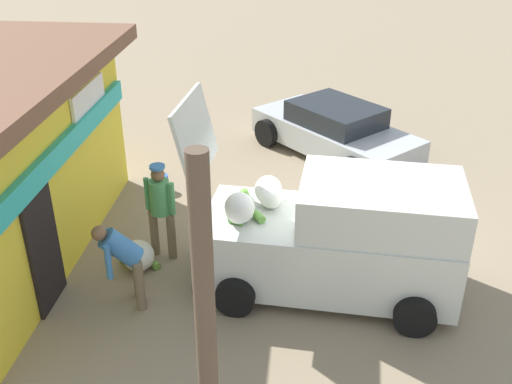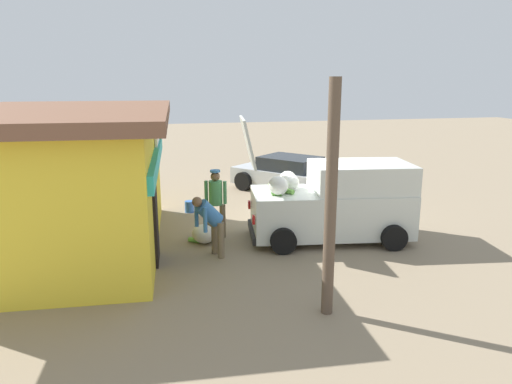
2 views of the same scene
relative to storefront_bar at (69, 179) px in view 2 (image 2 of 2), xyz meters
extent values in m
plane|color=gray|center=(0.61, -6.02, -1.70)|extent=(60.00, 60.00, 0.00)
cube|color=yellow|center=(0.00, 0.01, -0.18)|extent=(6.38, 4.22, 3.04)
cube|color=#2DB7B2|center=(-0.10, -2.01, 0.43)|extent=(5.89, 0.41, 0.36)
cube|color=black|center=(-1.21, -1.92, -0.70)|extent=(0.90, 0.10, 2.00)
cube|color=white|center=(1.26, -2.05, 0.73)|extent=(1.50, 0.13, 0.60)
cube|color=brown|center=(0.00, 0.01, 1.48)|extent=(7.19, 5.02, 0.27)
cube|color=silver|center=(-0.61, -6.21, -0.99)|extent=(2.18, 4.07, 1.08)
cube|color=silver|center=(-0.71, -6.94, -0.10)|extent=(1.93, 2.60, 0.69)
cube|color=black|center=(-0.85, -8.09, -0.14)|extent=(1.45, 0.26, 0.52)
cube|color=silver|center=(-0.35, -4.15, 0.80)|extent=(1.57, 0.51, 1.14)
ellipsoid|color=silver|center=(-0.08, -5.24, -0.23)|extent=(0.53, 0.44, 0.44)
ellipsoid|color=silver|center=(-0.72, -4.82, -0.22)|extent=(0.55, 0.46, 0.46)
ellipsoid|color=silver|center=(-0.25, -5.29, -0.26)|extent=(0.45, 0.38, 0.38)
cylinder|color=#539E33|center=(-0.79, -4.77, -0.39)|extent=(0.19, 0.24, 0.11)
cylinder|color=#59A13B|center=(-0.66, -4.74, -0.37)|extent=(0.27, 0.19, 0.15)
cylinder|color=#62A13E|center=(-0.68, -5.11, -0.38)|extent=(0.27, 0.23, 0.13)
cylinder|color=#61A439|center=(-0.01, -4.87, -0.38)|extent=(0.28, 0.19, 0.14)
cube|color=black|center=(-0.37, -4.24, -1.45)|extent=(1.62, 0.28, 0.16)
cube|color=red|center=(-1.03, -4.15, -0.93)|extent=(0.15, 0.08, 0.20)
cube|color=red|center=(0.30, -4.32, -0.93)|extent=(0.15, 0.08, 0.20)
cylinder|color=black|center=(-1.70, -7.41, -1.39)|extent=(0.30, 0.64, 0.61)
cylinder|color=black|center=(0.14, -7.64, -1.39)|extent=(0.30, 0.64, 0.61)
cylinder|color=black|center=(-1.37, -4.78, -1.39)|extent=(0.30, 0.64, 0.61)
cylinder|color=black|center=(0.47, -5.02, -1.39)|extent=(0.30, 0.64, 0.61)
cube|color=#B2B7BC|center=(4.61, -6.68, -1.22)|extent=(4.21, 4.01, 0.59)
cube|color=#1E2328|center=(4.61, -6.68, -0.69)|extent=(2.47, 2.44, 0.47)
cylinder|color=black|center=(6.27, -6.44, -1.36)|extent=(0.65, 0.61, 0.67)
cylinder|color=black|center=(5.04, -5.06, -1.36)|extent=(0.65, 0.61, 0.67)
cylinder|color=black|center=(4.18, -8.30, -1.36)|extent=(0.65, 0.61, 0.67)
cylinder|color=black|center=(2.95, -6.93, -1.36)|extent=(0.65, 0.61, 0.67)
cylinder|color=#726047|center=(0.20, -3.26, -1.27)|extent=(0.15, 0.15, 0.86)
cylinder|color=#726047|center=(0.09, -3.58, -1.27)|extent=(0.15, 0.15, 0.86)
cylinder|color=#4C9959|center=(0.14, -3.42, -0.53)|extent=(0.43, 0.43, 0.61)
sphere|color=brown|center=(0.14, -3.42, -0.11)|extent=(0.23, 0.23, 0.23)
cylinder|color=#3872B2|center=(0.14, -3.42, 0.03)|extent=(0.26, 0.26, 0.05)
cylinder|color=#4C9959|center=(0.22, -3.20, -0.52)|extent=(0.09, 0.09, 0.58)
cylinder|color=#4C9959|center=(0.06, -3.65, -0.52)|extent=(0.09, 0.09, 0.58)
cylinder|color=#726047|center=(-1.31, -3.34, -1.28)|extent=(0.15, 0.15, 0.83)
cylinder|color=#726047|center=(-0.99, -3.23, -1.28)|extent=(0.15, 0.15, 0.83)
cylinder|color=#3872B2|center=(-1.21, -3.09, -0.65)|extent=(0.52, 0.73, 0.66)
sphere|color=brown|center=(-1.30, -2.83, -0.36)|extent=(0.23, 0.23, 0.23)
cylinder|color=#3872B2|center=(-1.51, -2.97, -0.72)|extent=(0.09, 0.09, 0.56)
cylinder|color=#3872B2|center=(-1.05, -2.83, -0.72)|extent=(0.09, 0.09, 0.56)
ellipsoid|color=silver|center=(-0.22, -3.06, -1.47)|extent=(0.83, 0.73, 0.46)
cylinder|color=#68B444|center=(-0.15, -2.83, -1.64)|extent=(0.27, 0.31, 0.12)
cylinder|color=#6B9E3D|center=(-0.19, -3.27, -1.63)|extent=(0.32, 0.34, 0.13)
cylinder|color=#5B9745|center=(0.06, -3.10, -1.62)|extent=(0.32, 0.24, 0.15)
cylinder|color=blue|center=(2.59, -2.93, -1.52)|extent=(0.28, 0.28, 0.35)
cylinder|color=brown|center=(-4.27, -4.77, 0.31)|extent=(0.20, 0.20, 4.02)
camera|label=1|loc=(-8.55, -5.44, 4.23)|focal=42.03mm
camera|label=2|loc=(-11.42, -1.94, 2.32)|focal=33.41mm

